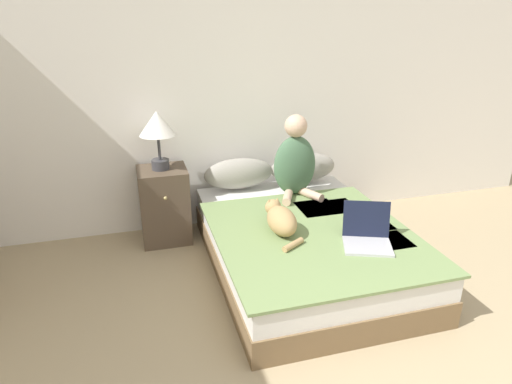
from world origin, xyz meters
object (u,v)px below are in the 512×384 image
(cat_tabby, at_px, (281,219))
(nightstand, at_px, (164,205))
(bed, at_px, (304,246))
(pillow_far, at_px, (303,167))
(pillow_near, at_px, (239,174))
(person_sitting, at_px, (295,162))
(laptop_open, at_px, (367,236))
(table_lamp, at_px, (157,127))

(cat_tabby, relative_size, nightstand, 0.83)
(bed, xyz_separation_m, pillow_far, (0.30, 0.84, 0.33))
(bed, xyz_separation_m, pillow_near, (-0.31, 0.84, 0.33))
(bed, bearing_deg, cat_tabby, -158.02)
(person_sitting, bearing_deg, cat_tabby, -117.75)
(bed, relative_size, laptop_open, 4.73)
(bed, distance_m, nightstand, 1.26)
(pillow_far, xyz_separation_m, person_sitting, (-0.18, -0.27, 0.16))
(cat_tabby, height_order, nightstand, nightstand)
(table_lamp, bearing_deg, bed, -38.59)
(pillow_far, height_order, nightstand, pillow_far)
(bed, distance_m, laptop_open, 0.57)
(pillow_far, relative_size, person_sitting, 0.90)
(pillow_near, height_order, person_sitting, person_sitting)
(pillow_near, relative_size, table_lamp, 1.28)
(person_sitting, bearing_deg, nightstand, 169.20)
(cat_tabby, distance_m, table_lamp, 1.27)
(laptop_open, relative_size, table_lamp, 0.84)
(laptop_open, xyz_separation_m, nightstand, (-1.26, 1.20, -0.12))
(person_sitting, bearing_deg, laptop_open, -80.70)
(bed, height_order, person_sitting, person_sitting)
(nightstand, bearing_deg, laptop_open, -43.56)
(pillow_far, bearing_deg, cat_tabby, -119.75)
(bed, relative_size, nightstand, 2.98)
(bed, distance_m, person_sitting, 0.76)
(bed, height_order, laptop_open, laptop_open)
(nightstand, bearing_deg, pillow_near, 4.87)
(bed, height_order, nightstand, nightstand)
(cat_tabby, height_order, laptop_open, laptop_open)
(bed, bearing_deg, table_lamp, 141.41)
(bed, height_order, table_lamp, table_lamp)
(pillow_far, xyz_separation_m, nightstand, (-1.28, -0.06, -0.20))
(nightstand, xyz_separation_m, table_lamp, (-0.01, 0.01, 0.68))
(nightstand, bearing_deg, bed, -38.52)
(cat_tabby, distance_m, laptop_open, 0.61)
(bed, xyz_separation_m, cat_tabby, (-0.23, -0.09, 0.30))
(pillow_near, height_order, pillow_far, same)
(pillow_near, height_order, table_lamp, table_lamp)
(laptop_open, xyz_separation_m, table_lamp, (-1.27, 1.21, 0.56))
(pillow_near, xyz_separation_m, pillow_far, (0.61, 0.00, 0.00))
(pillow_near, distance_m, table_lamp, 0.83)
(table_lamp, bearing_deg, pillow_far, 2.27)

